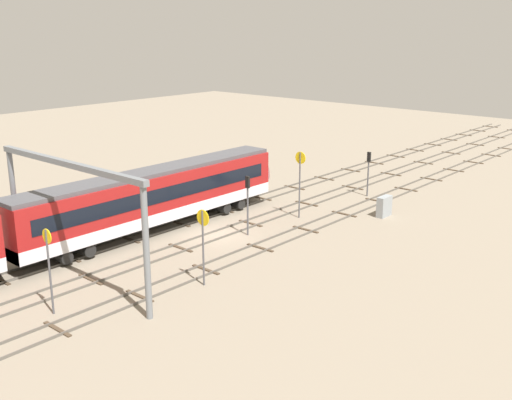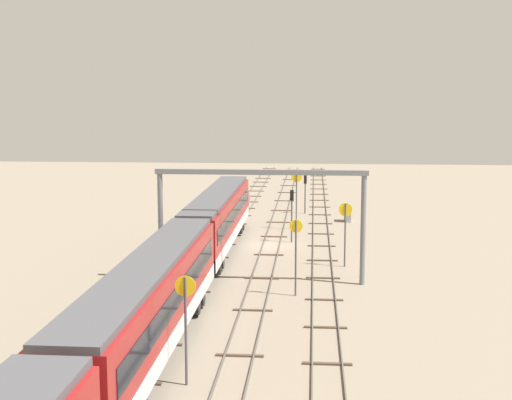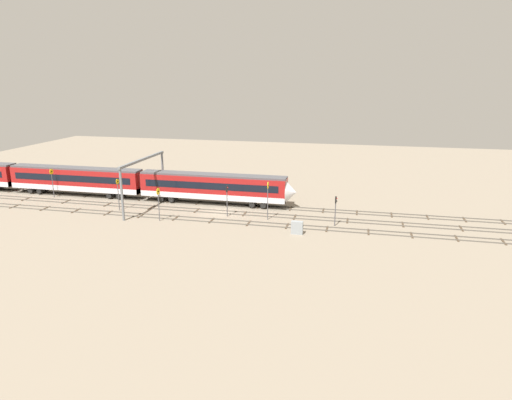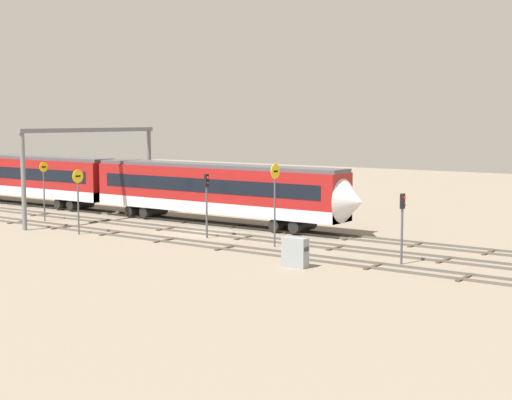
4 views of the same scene
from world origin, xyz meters
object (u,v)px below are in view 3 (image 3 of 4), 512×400
object	(u,v)px
signal_light_trackside_departure	(336,207)
speed_sign_mid_trackside	(118,190)
speed_sign_distant_end	(268,195)
speed_sign_far_trackside	(52,179)
signal_light_trackside_approach	(227,196)
overhead_gantry	(143,172)
train	(80,180)
relay_cabinet	(297,228)
speed_sign_near_foreground	(158,199)

from	to	relation	value
signal_light_trackside_departure	speed_sign_mid_trackside	bearing A→B (deg)	179.68
speed_sign_distant_end	signal_light_trackside_departure	xyz separation A→B (m)	(9.64, -0.72, -0.93)
speed_sign_mid_trackside	speed_sign_far_trackside	world-z (taller)	speed_sign_mid_trackside
speed_sign_far_trackside	signal_light_trackside_approach	xyz separation A→B (m)	(31.97, -3.68, -0.22)
overhead_gantry	speed_sign_far_trackside	xyz separation A→B (m)	(-18.01, 1.98, -2.50)
train	overhead_gantry	distance (m)	15.34
speed_sign_mid_trackside	overhead_gantry	bearing A→B (deg)	38.13
signal_light_trackside_departure	train	bearing A→B (deg)	171.02
train	signal_light_trackside_departure	xyz separation A→B (m)	(44.15, -6.98, 0.12)
overhead_gantry	train	bearing A→B (deg)	163.37
speed_sign_distant_end	signal_light_trackside_approach	distance (m)	6.19
train	speed_sign_far_trackside	size ratio (longest dim) A/B	15.08
speed_sign_distant_end	relay_cabinet	xyz separation A→B (m)	(4.98, -5.16, -2.84)
speed_sign_distant_end	relay_cabinet	bearing A→B (deg)	-46.01
train	relay_cabinet	xyz separation A→B (m)	(39.50, -11.42, -1.79)
speed_sign_near_foreground	train	bearing A→B (deg)	152.20
train	speed_sign_far_trackside	world-z (taller)	speed_sign_far_trackside
relay_cabinet	speed_sign_far_trackside	bearing A→B (deg)	168.08
speed_sign_mid_trackside	relay_cabinet	size ratio (longest dim) A/B	2.87
speed_sign_distant_end	relay_cabinet	size ratio (longest dim) A/B	3.24
speed_sign_near_foreground	speed_sign_distant_end	xyz separation A→B (m)	(15.00, 4.03, 0.45)
speed_sign_far_trackside	signal_light_trackside_departure	size ratio (longest dim) A/B	1.18
speed_sign_distant_end	signal_light_trackside_departure	bearing A→B (deg)	-4.28
relay_cabinet	train	bearing A→B (deg)	163.88
train	signal_light_trackside_approach	size ratio (longest dim) A/B	16.17
train	speed_sign_mid_trackside	bearing A→B (deg)	-31.18
train	overhead_gantry	world-z (taller)	overhead_gantry
speed_sign_near_foreground	speed_sign_distant_end	world-z (taller)	speed_sign_distant_end
speed_sign_near_foreground	relay_cabinet	world-z (taller)	speed_sign_near_foreground
overhead_gantry	speed_sign_far_trackside	world-z (taller)	overhead_gantry
overhead_gantry	speed_sign_distant_end	world-z (taller)	overhead_gantry
speed_sign_distant_end	speed_sign_mid_trackside	bearing A→B (deg)	-178.68
speed_sign_distant_end	relay_cabinet	world-z (taller)	speed_sign_distant_end
overhead_gantry	speed_sign_distant_end	distance (m)	20.32
signal_light_trackside_approach	overhead_gantry	bearing A→B (deg)	173.07
signal_light_trackside_approach	speed_sign_near_foreground	bearing A→B (deg)	-154.13
train	speed_sign_distant_end	size ratio (longest dim) A/B	13.38
overhead_gantry	relay_cabinet	size ratio (longest dim) A/B	8.36
train	relay_cabinet	world-z (taller)	train
train	signal_light_trackside_departure	size ratio (longest dim) A/B	17.80
speed_sign_near_foreground	speed_sign_far_trackside	xyz separation A→B (m)	(-23.13, 7.97, 0.00)
speed_sign_near_foreground	signal_light_trackside_departure	distance (m)	24.87
overhead_gantry	signal_light_trackside_departure	xyz separation A→B (m)	(29.76, -2.68, -2.98)
train	relay_cabinet	distance (m)	41.15
speed_sign_mid_trackside	signal_light_trackside_departure	distance (m)	32.94
overhead_gantry	signal_light_trackside_approach	xyz separation A→B (m)	(13.97, -1.70, -2.72)
speed_sign_near_foreground	signal_light_trackside_approach	distance (m)	9.84
speed_sign_near_foreground	speed_sign_far_trackside	bearing A→B (deg)	160.99
signal_light_trackside_departure	relay_cabinet	world-z (taller)	signal_light_trackside_departure
signal_light_trackside_approach	speed_sign_distant_end	bearing A→B (deg)	-2.41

